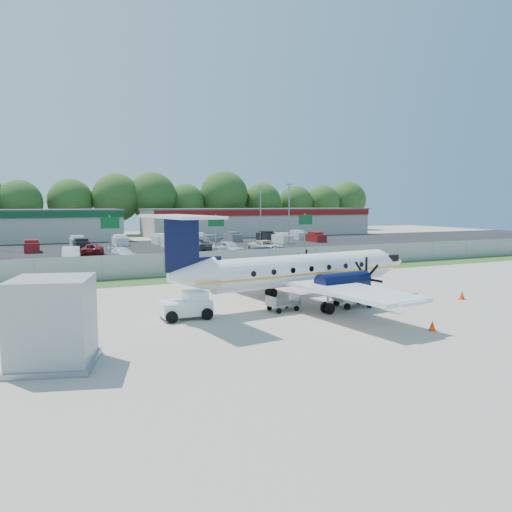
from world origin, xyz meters
name	(u,v)px	position (x,y,z in m)	size (l,w,h in m)	color
ground	(295,301)	(0.00, 0.00, 0.00)	(170.00, 170.00, 0.00)	#B9AD9C
grass_verge	(227,276)	(0.00, 12.00, 0.01)	(170.00, 4.00, 0.02)	#2D561E
access_road	(201,267)	(0.00, 19.00, 0.01)	(170.00, 8.00, 0.02)	black
parking_lot	(153,249)	(0.00, 40.00, 0.01)	(170.00, 32.00, 0.02)	black
perimeter_fence	(219,262)	(0.00, 14.00, 1.00)	(120.00, 0.06, 1.99)	gray
building_east	(258,222)	(26.00, 61.98, 2.63)	(44.40, 12.40, 5.24)	#BAB7A8
sign_left	(110,230)	(-8.00, 22.91, 3.61)	(1.80, 0.26, 5.00)	gray
sign_mid	(216,228)	(3.00, 22.91, 3.61)	(1.80, 0.26, 5.00)	gray
sign_right	(305,226)	(14.00, 22.91, 3.61)	(1.80, 0.26, 5.00)	gray
light_pole_ne	(289,210)	(20.00, 38.00, 5.23)	(0.90, 0.35, 9.09)	gray
light_pole_se	(261,209)	(20.00, 48.00, 5.23)	(0.90, 0.35, 9.09)	gray
tree_line	(114,235)	(0.00, 74.00, 0.00)	(112.00, 6.00, 14.00)	#274E17
aircraft	(299,270)	(-0.39, -1.12, 2.14)	(18.11, 17.81, 5.55)	white
pushback_tug	(188,305)	(-7.61, -1.78, 0.69)	(2.70, 1.95, 1.44)	white
baggage_cart_near	(283,303)	(-2.08, -2.30, 0.43)	(1.89, 1.28, 0.92)	gray
baggage_cart_far	(353,298)	(2.24, -3.08, 0.54)	(2.27, 1.45, 1.16)	gray
service_container	(53,325)	(-14.58, -7.39, 1.58)	(3.78, 3.78, 3.39)	#A4A6AB
cone_nose	(462,295)	(10.06, -4.04, 0.27)	(0.40, 0.40, 0.58)	#FF3F08
cone_port_wing	(432,326)	(2.46, -9.32, 0.24)	(0.36, 0.36, 0.51)	#FF3F08
cone_starboard_wing	(264,279)	(1.30, 7.34, 0.28)	(0.41, 0.41, 0.58)	#FF3F08
road_car_west	(14,278)	(-16.54, 18.13, 0.00)	(2.27, 5.59, 1.62)	maroon
road_car_mid	(258,262)	(6.75, 20.16, 0.00)	(2.23, 5.47, 1.59)	navy
road_car_east	(466,254)	(33.46, 17.15, 0.00)	(1.92, 4.71, 1.37)	maroon
parked_car_a	(72,262)	(-11.29, 28.10, 0.00)	(1.74, 5.00, 1.65)	silver
parked_car_b	(123,259)	(-5.86, 28.97, 0.00)	(1.79, 4.41, 1.28)	silver
parked_car_c	(183,256)	(1.25, 29.53, 0.00)	(1.79, 4.39, 1.28)	silver
parked_car_d	(229,255)	(6.67, 28.61, 0.00)	(2.00, 4.98, 1.70)	silver
parked_car_e	(266,253)	(11.85, 28.96, 0.00)	(2.62, 5.69, 1.58)	beige
parked_car_f	(93,255)	(-8.40, 34.75, 0.00)	(2.33, 5.05, 1.40)	maroon
parked_car_g	(198,251)	(4.71, 34.46, 0.00)	(2.86, 6.20, 1.72)	#595B5E
far_parking_rows	(145,246)	(0.00, 45.00, 0.00)	(56.00, 10.00, 1.60)	gray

